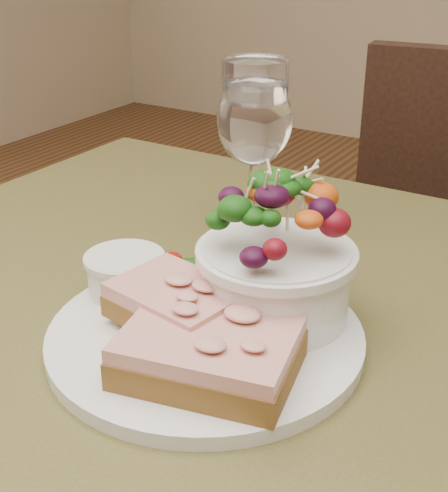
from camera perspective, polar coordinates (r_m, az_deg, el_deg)
The scene contains 8 objects.
cafe_table at distance 0.64m, azimuth -2.49°, elevation -14.24°, with size 0.80×0.80×0.75m.
dinner_plate at distance 0.56m, azimuth -1.56°, elevation -7.49°, with size 0.25×0.25×0.01m, color white.
sandwich_front at distance 0.50m, azimuth -1.29°, elevation -8.87°, with size 0.14×0.12×0.03m.
sandwich_back at distance 0.54m, azimuth -3.88°, elevation -4.74°, with size 0.11×0.09×0.03m.
ramekin at distance 0.60m, azimuth -8.23°, elevation -2.15°, with size 0.06×0.06×0.04m.
salad_bowl at distance 0.55m, azimuth 4.39°, elevation -0.33°, with size 0.12×0.12×0.13m.
garnish at distance 0.63m, azimuth -3.28°, elevation -1.71°, with size 0.05×0.04×0.02m.
wine_glass at distance 0.69m, azimuth 2.55°, elevation 9.95°, with size 0.08×0.08×0.18m.
Camera 1 is at (0.28, -0.40, 1.06)m, focal length 50.00 mm.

